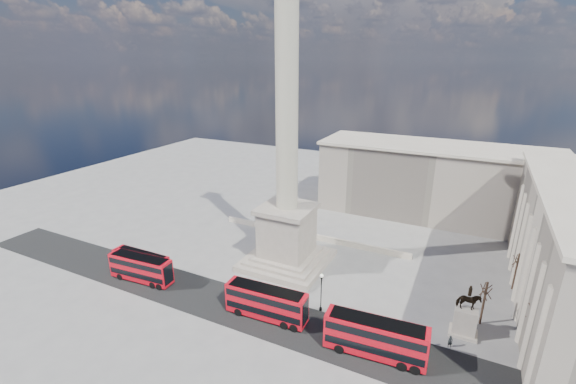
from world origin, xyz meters
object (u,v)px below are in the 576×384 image
(red_bus_a, at_px, (141,268))
(nelsons_column, at_px, (287,195))
(victorian_lamp, at_px, (321,289))
(pedestrian_standing, at_px, (423,340))
(red_bus_c, at_px, (376,338))
(equestrian_statue, at_px, (465,318))
(pedestrian_walking, at_px, (450,342))
(red_bus_b, at_px, (267,303))
(pedestrian_crossing, at_px, (335,314))
(red_bus_e, at_px, (142,264))

(red_bus_a, bearing_deg, nelsons_column, 36.12)
(victorian_lamp, relative_size, pedestrian_standing, 3.33)
(nelsons_column, relative_size, red_bus_c, 3.98)
(victorian_lamp, distance_m, equestrian_statue, 19.24)
(pedestrian_walking, bearing_deg, victorian_lamp, 162.70)
(red_bus_b, bearing_deg, pedestrian_crossing, 21.60)
(red_bus_e, bearing_deg, pedestrian_crossing, 4.93)
(pedestrian_walking, distance_m, pedestrian_crossing, 15.01)
(red_bus_a, bearing_deg, pedestrian_crossing, 3.90)
(equestrian_statue, bearing_deg, red_bus_e, -170.81)
(nelsons_column, relative_size, equestrian_statue, 6.69)
(red_bus_b, distance_m, pedestrian_standing, 20.94)
(red_bus_e, bearing_deg, red_bus_b, -2.22)
(red_bus_b, distance_m, pedestrian_crossing, 9.70)
(equestrian_statue, distance_m, pedestrian_walking, 4.03)
(red_bus_c, bearing_deg, nelsons_column, 137.56)
(pedestrian_crossing, bearing_deg, red_bus_b, 73.06)
(nelsons_column, xyz_separation_m, red_bus_a, (-18.66, -15.95, -10.58))
(red_bus_c, xyz_separation_m, red_bus_e, (-39.78, 1.03, -0.41))
(red_bus_b, bearing_deg, red_bus_c, -4.52)
(victorian_lamp, distance_m, pedestrian_standing, 14.65)
(victorian_lamp, bearing_deg, pedestrian_walking, 0.79)
(red_bus_b, distance_m, pedestrian_walking, 24.29)
(red_bus_a, distance_m, pedestrian_crossing, 32.17)
(equestrian_statue, height_order, pedestrian_crossing, equestrian_statue)
(red_bus_e, bearing_deg, pedestrian_standing, 3.15)
(red_bus_b, height_order, victorian_lamp, victorian_lamp)
(red_bus_a, height_order, red_bus_c, red_bus_c)
(pedestrian_standing, height_order, pedestrian_crossing, pedestrian_standing)
(nelsons_column, height_order, red_bus_a, nelsons_column)
(pedestrian_standing, bearing_deg, red_bus_b, 0.46)
(pedestrian_crossing, bearing_deg, equestrian_statue, -115.57)
(red_bus_e, distance_m, pedestrian_walking, 48.22)
(red_bus_e, bearing_deg, red_bus_c, -2.42)
(red_bus_e, xyz_separation_m, pedestrian_standing, (44.85, 3.20, -1.31))
(pedestrian_walking, relative_size, pedestrian_crossing, 0.95)
(pedestrian_walking, xyz_separation_m, pedestrian_standing, (-3.13, -1.40, 0.08))
(red_bus_c, distance_m, equestrian_statue, 13.15)
(red_bus_a, distance_m, pedestrian_walking, 47.15)
(nelsons_column, distance_m, pedestrian_standing, 30.00)
(red_bus_e, distance_m, victorian_lamp, 30.82)
(red_bus_e, bearing_deg, nelsons_column, 35.55)
(nelsons_column, height_order, victorian_lamp, nelsons_column)
(pedestrian_standing, bearing_deg, red_bus_c, 29.99)
(equestrian_statue, relative_size, pedestrian_crossing, 4.28)
(pedestrian_crossing, bearing_deg, pedestrian_walking, -126.65)
(red_bus_e, distance_m, pedestrian_standing, 44.98)
(pedestrian_walking, bearing_deg, red_bus_c, -163.61)
(red_bus_c, xyz_separation_m, victorian_lamp, (-9.30, 5.39, 0.93))
(nelsons_column, relative_size, red_bus_e, 4.76)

